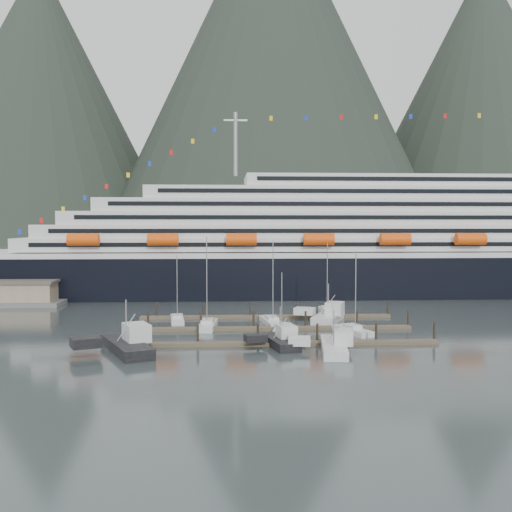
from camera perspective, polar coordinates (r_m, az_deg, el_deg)
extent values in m
plane|color=#3F4A4A|center=(100.31, 4.49, -7.29)|extent=(1600.00, 1600.00, 0.00)
cone|color=black|center=(679.58, 1.54, 16.80)|extent=(400.00, 400.00, 420.00)
cone|color=black|center=(738.86, -19.82, 12.73)|extent=(340.00, 340.00, 340.00)
cone|color=black|center=(795.04, 20.68, 12.74)|extent=(360.00, 360.00, 360.00)
cube|color=black|center=(158.11, 10.86, -2.10)|extent=(210.00, 28.00, 12.00)
cube|color=silver|center=(157.67, 10.88, 0.25)|extent=(205.80, 27.44, 1.50)
cube|color=silver|center=(158.85, 12.64, 1.19)|extent=(185.00, 26.00, 3.20)
cube|color=black|center=(146.34, 14.03, 1.09)|extent=(175.75, 0.20, 1.00)
cube|color=silver|center=(159.34, 13.35, 2.34)|extent=(180.00, 25.00, 3.20)
cube|color=black|center=(147.35, 14.73, 2.34)|extent=(171.00, 0.20, 1.00)
cube|color=silver|center=(159.92, 14.05, 3.48)|extent=(172.00, 24.00, 3.20)
cube|color=black|center=(148.45, 15.43, 3.57)|extent=(163.40, 0.20, 1.00)
cube|color=silver|center=(160.58, 14.75, 4.61)|extent=(160.00, 23.00, 3.20)
cube|color=black|center=(149.64, 16.11, 4.78)|extent=(152.00, 0.20, 1.00)
cube|color=silver|center=(161.33, 15.45, 5.70)|extent=(140.00, 22.00, 3.00)
cube|color=black|center=(150.91, 16.79, 5.93)|extent=(133.00, 0.20, 1.00)
cube|color=silver|center=(162.15, 16.14, 6.73)|extent=(95.00, 20.00, 3.00)
cube|color=black|center=(152.72, 17.39, 7.01)|extent=(90.25, 0.20, 1.00)
cylinder|color=gray|center=(154.21, -1.96, 10.60)|extent=(1.00, 1.00, 16.00)
cylinder|color=#FF510D|center=(141.51, -16.14, 1.50)|extent=(7.00, 2.80, 2.80)
cylinder|color=#FF510D|center=(138.56, -8.86, 1.56)|extent=(7.00, 2.80, 2.80)
cylinder|color=#FF510D|center=(137.92, -1.40, 1.58)|extent=(7.00, 2.80, 2.80)
cylinder|color=#FF510D|center=(139.62, 6.01, 1.59)|extent=(7.00, 2.80, 2.80)
cylinder|color=#FF510D|center=(143.57, 13.12, 1.56)|extent=(7.00, 2.80, 2.80)
cylinder|color=#FF510D|center=(149.60, 19.76, 1.52)|extent=(7.00, 2.80, 2.80)
cube|color=#4E4132|center=(89.94, 2.14, -8.32)|extent=(48.00, 2.00, 0.50)
cylinder|color=black|center=(91.36, -11.27, -7.47)|extent=(0.36, 0.36, 3.20)
cylinder|color=black|center=(90.53, -5.57, -7.52)|extent=(0.36, 0.36, 3.20)
cylinder|color=black|center=(90.58, 0.18, -7.50)|extent=(0.36, 0.36, 3.20)
cylinder|color=black|center=(91.53, 5.86, -7.41)|extent=(0.36, 0.36, 3.20)
cylinder|color=black|center=(93.34, 11.37, -7.25)|extent=(0.36, 0.36, 3.20)
cylinder|color=black|center=(95.97, 16.62, -7.03)|extent=(0.36, 0.36, 3.20)
cube|color=#4E4132|center=(102.68, 1.48, -6.90)|extent=(48.00, 2.00, 0.50)
cylinder|color=black|center=(104.05, -10.25, -6.18)|extent=(0.36, 0.36, 3.20)
cylinder|color=black|center=(103.32, -5.26, -6.21)|extent=(0.36, 0.36, 3.20)
cylinder|color=black|center=(103.38, -0.24, -6.19)|extent=(0.36, 0.36, 3.20)
cylinder|color=black|center=(104.21, 4.74, -6.12)|extent=(0.36, 0.36, 3.20)
cylinder|color=black|center=(105.80, 9.60, -6.02)|extent=(0.36, 0.36, 3.20)
cylinder|color=black|center=(108.12, 14.28, -5.87)|extent=(0.36, 0.36, 3.20)
cube|color=#4E4132|center=(115.47, 0.96, -5.80)|extent=(48.00, 2.00, 0.50)
cylinder|color=black|center=(116.82, -9.45, -5.16)|extent=(0.36, 0.36, 3.20)
cylinder|color=black|center=(116.17, -5.02, -5.18)|extent=(0.36, 0.36, 3.20)
cylinder|color=black|center=(116.21, -0.56, -5.17)|extent=(0.36, 0.36, 3.20)
cylinder|color=black|center=(116.95, 3.87, -5.12)|extent=(0.36, 0.36, 3.20)
cylinder|color=black|center=(118.38, 8.21, -5.05)|extent=(0.36, 0.36, 3.20)
cylinder|color=black|center=(120.45, 12.43, -4.95)|extent=(0.36, 0.36, 3.20)
cube|color=silver|center=(104.61, -4.63, -6.73)|extent=(3.40, 10.31, 1.42)
cube|color=silver|center=(104.46, -4.63, -6.23)|extent=(2.29, 3.69, 0.81)
cylinder|color=gray|center=(102.54, -4.71, -2.33)|extent=(0.16, 0.16, 14.97)
cube|color=silver|center=(100.88, 2.51, -7.08)|extent=(3.94, 9.02, 1.29)
cube|color=silver|center=(100.74, 2.51, -6.63)|extent=(2.36, 3.34, 0.74)
cylinder|color=gray|center=(99.24, 2.47, -4.22)|extent=(0.15, 0.15, 9.21)
cube|color=silver|center=(107.96, 1.50, -6.41)|extent=(3.89, 10.93, 1.36)
cube|color=silver|center=(107.82, 1.50, -5.96)|extent=(2.41, 3.96, 0.78)
cylinder|color=gray|center=(105.93, 1.63, -2.38)|extent=(0.16, 0.16, 14.22)
cube|color=silver|center=(111.95, -7.52, -6.10)|extent=(3.20, 8.84, 1.21)
cube|color=silver|center=(111.83, -7.52, -5.72)|extent=(2.06, 3.20, 0.69)
cylinder|color=gray|center=(110.27, -7.52, -2.93)|extent=(0.14, 0.14, 11.57)
cube|color=silver|center=(120.89, 6.73, -5.42)|extent=(3.42, 10.67, 1.40)
cube|color=silver|center=(120.76, 6.74, -5.00)|extent=(2.28, 3.82, 0.80)
cylinder|color=gray|center=(118.99, 6.80, -1.98)|extent=(0.16, 0.16, 13.44)
cube|color=silver|center=(100.43, 9.15, -7.16)|extent=(5.67, 9.05, 1.36)
cube|color=silver|center=(100.28, 9.15, -6.68)|extent=(2.96, 3.57, 0.78)
cylinder|color=gray|center=(98.72, 9.47, -3.22)|extent=(0.16, 0.16, 12.83)
cube|color=black|center=(87.40, -12.24, -8.66)|extent=(9.65, 15.17, 2.27)
cube|color=black|center=(85.93, -15.91, -7.91)|extent=(4.84, 4.52, 1.36)
cube|color=silver|center=(87.35, -11.31, -7.14)|extent=(4.69, 5.33, 2.50)
cube|color=black|center=(87.19, -11.31, -6.56)|extent=(4.36, 4.97, 0.57)
cylinder|color=gray|center=(86.66, -12.27, -5.94)|extent=(0.18, 0.18, 5.68)
cube|color=black|center=(89.09, 2.31, -8.37)|extent=(5.39, 10.42, 1.81)
cube|color=black|center=(87.79, -0.05, -7.81)|extent=(3.48, 2.82, 1.08)
cube|color=silver|center=(89.08, 2.93, -7.24)|extent=(3.13, 3.47, 1.99)
cube|color=black|center=(88.95, 2.93, -6.78)|extent=(2.91, 3.24, 0.45)
cylinder|color=gray|center=(88.51, 2.32, -6.29)|extent=(0.14, 0.14, 4.52)
cube|color=silver|center=(86.07, 7.42, -8.80)|extent=(4.89, 13.07, 1.82)
cube|color=silver|center=(85.72, 4.15, -8.07)|extent=(3.43, 3.18, 1.09)
cube|color=silver|center=(85.81, 8.28, -7.65)|extent=(3.02, 4.12, 2.00)
cube|color=black|center=(85.67, 8.29, -7.17)|extent=(2.81, 3.85, 0.46)
cylinder|color=gray|center=(85.45, 7.43, -6.63)|extent=(0.15, 0.15, 4.56)
cube|color=silver|center=(112.00, 6.90, -6.04)|extent=(8.09, 12.46, 2.16)
cube|color=silver|center=(112.82, 4.66, -5.26)|extent=(4.39, 3.81, 1.30)
cube|color=silver|center=(111.44, 7.51, -4.98)|extent=(4.15, 4.44, 2.37)
cube|color=black|center=(111.33, 7.51, -4.54)|extent=(3.86, 4.14, 0.54)
cylinder|color=gray|center=(111.45, 6.91, -4.03)|extent=(0.17, 0.17, 5.40)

